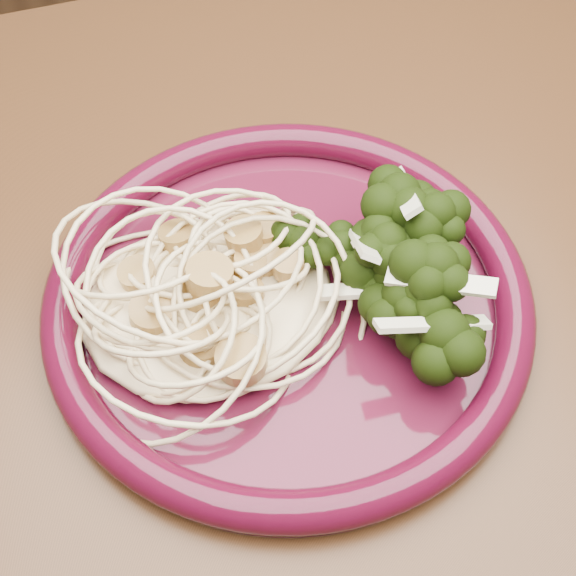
{
  "coord_description": "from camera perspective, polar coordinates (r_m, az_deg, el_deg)",
  "views": [
    {
      "loc": [
        -0.1,
        -0.24,
        1.15
      ],
      "look_at": [
        -0.01,
        0.04,
        0.77
      ],
      "focal_mm": 50.0,
      "sensor_mm": 36.0,
      "label": 1
    }
  ],
  "objects": [
    {
      "name": "dining_table",
      "position": [
        0.56,
        2.5,
        -9.73
      ],
      "size": [
        1.2,
        0.8,
        0.75
      ],
      "color": "#472814",
      "rests_on": "ground"
    },
    {
      "name": "dinner_plate",
      "position": [
        0.48,
        0.0,
        -0.65
      ],
      "size": [
        0.34,
        0.34,
        0.02
      ],
      "rotation": [
        0.0,
        0.0,
        -0.19
      ],
      "color": "#430D1F",
      "rests_on": "dining_table"
    },
    {
      "name": "spaghetti_pile",
      "position": [
        0.47,
        -5.78,
        -0.39
      ],
      "size": [
        0.17,
        0.16,
        0.03
      ],
      "primitive_type": "ellipsoid",
      "rotation": [
        0.0,
        0.0,
        -0.19
      ],
      "color": "beige",
      "rests_on": "dinner_plate"
    },
    {
      "name": "scallop_cluster",
      "position": [
        0.44,
        -6.19,
        2.68
      ],
      "size": [
        0.16,
        0.16,
        0.04
      ],
      "primitive_type": null,
      "rotation": [
        0.0,
        0.0,
        -0.19
      ],
      "color": "#A88446",
      "rests_on": "spaghetti_pile"
    },
    {
      "name": "broccoli_pile",
      "position": [
        0.47,
        7.05,
        1.86
      ],
      "size": [
        0.13,
        0.18,
        0.06
      ],
      "primitive_type": "ellipsoid",
      "rotation": [
        0.0,
        0.0,
        -0.19
      ],
      "color": "black",
      "rests_on": "dinner_plate"
    },
    {
      "name": "onion_garnish",
      "position": [
        0.45,
        7.49,
        4.63
      ],
      "size": [
        0.09,
        0.12,
        0.06
      ],
      "primitive_type": null,
      "rotation": [
        0.0,
        0.0,
        -0.19
      ],
      "color": "beige",
      "rests_on": "broccoli_pile"
    }
  ]
}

